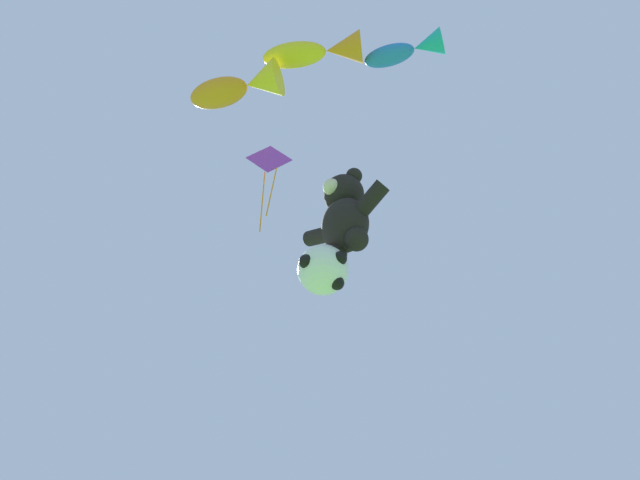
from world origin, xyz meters
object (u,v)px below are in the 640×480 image
object	(u,v)px
fish_kite_tangerine	(241,87)
diamond_kite	(269,166)
fish_kite_cobalt	(409,50)
fish_kite_goldfin	(319,52)
teddy_bear_kite	(344,215)
soccer_ball_kite	(323,270)

from	to	relation	value
fish_kite_tangerine	diamond_kite	world-z (taller)	fish_kite_tangerine
fish_kite_cobalt	fish_kite_tangerine	world-z (taller)	fish_kite_cobalt
fish_kite_tangerine	fish_kite_goldfin	bearing A→B (deg)	32.19
fish_kite_tangerine	diamond_kite	distance (m)	1.99
fish_kite_goldfin	diamond_kite	bearing A→B (deg)	165.21
teddy_bear_kite	soccer_ball_kite	bearing A→B (deg)	-144.11
fish_kite_cobalt	diamond_kite	world-z (taller)	fish_kite_cobalt
fish_kite_goldfin	soccer_ball_kite	bearing A→B (deg)	130.62
teddy_bear_kite	diamond_kite	distance (m)	3.74
teddy_bear_kite	fish_kite_cobalt	xyz separation A→B (m)	(1.89, 0.40, 4.55)
teddy_bear_kite	fish_kite_cobalt	size ratio (longest dim) A/B	1.14
teddy_bear_kite	diamond_kite	size ratio (longest dim) A/B	0.73
fish_kite_tangerine	diamond_kite	bearing A→B (deg)	116.34
soccer_ball_kite	fish_kite_cobalt	distance (m)	6.36
soccer_ball_kite	fish_kite_goldfin	world-z (taller)	fish_kite_goldfin
soccer_ball_kite	fish_kite_tangerine	xyz separation A→B (m)	(-0.94, -1.77, 5.23)
teddy_bear_kite	soccer_ball_kite	world-z (taller)	teddy_bear_kite
diamond_kite	teddy_bear_kite	bearing A→B (deg)	10.18
soccer_ball_kite	diamond_kite	distance (m)	4.78
teddy_bear_kite	diamond_kite	world-z (taller)	diamond_kite
fish_kite_goldfin	fish_kite_tangerine	distance (m)	2.07
fish_kite_goldfin	fish_kite_tangerine	xyz separation A→B (m)	(-1.60, -1.01, -0.85)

